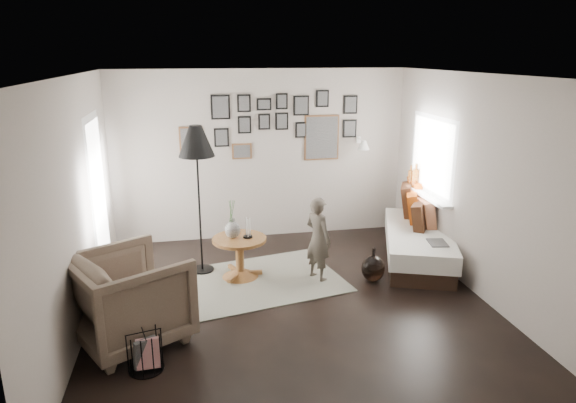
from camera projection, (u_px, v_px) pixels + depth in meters
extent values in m
plane|color=black|center=(292.00, 304.00, 5.99)|extent=(4.80, 4.80, 0.00)
plane|color=#A99E94|center=(261.00, 155.00, 7.89)|extent=(4.50, 0.00, 4.50)
plane|color=#A99E94|center=(365.00, 293.00, 3.37)|extent=(4.50, 0.00, 4.50)
plane|color=#A99E94|center=(76.00, 208.00, 5.22)|extent=(0.00, 4.80, 4.80)
plane|color=#A99E94|center=(479.00, 187.00, 6.04)|extent=(0.00, 4.80, 4.80)
plane|color=white|center=(293.00, 75.00, 5.27)|extent=(4.80, 4.80, 0.00)
plane|color=white|center=(98.00, 200.00, 6.42)|extent=(0.00, 2.14, 2.14)
plane|color=white|center=(98.00, 200.00, 6.42)|extent=(0.00, 1.88, 1.88)
plane|color=white|center=(98.00, 200.00, 6.42)|extent=(0.00, 1.93, 1.93)
plane|color=white|center=(432.00, 155.00, 7.13)|extent=(0.00, 1.30, 1.30)
plane|color=white|center=(432.00, 155.00, 7.13)|extent=(0.00, 1.14, 1.14)
cube|color=white|center=(425.00, 195.00, 7.27)|extent=(0.15, 1.32, 0.04)
cylinder|color=#8C4C14|center=(416.00, 178.00, 7.56)|extent=(0.10, 0.10, 0.28)
cylinder|color=#8C4C14|center=(411.00, 178.00, 7.73)|extent=(0.08, 0.08, 0.22)
cube|color=brown|center=(191.00, 142.00, 7.61)|extent=(0.35, 0.03, 0.45)
cube|color=black|center=(191.00, 142.00, 7.60)|extent=(0.30, 0.01, 0.40)
cube|color=black|center=(220.00, 107.00, 7.56)|extent=(0.28, 0.03, 0.36)
cube|color=black|center=(220.00, 107.00, 7.54)|extent=(0.23, 0.01, 0.31)
cube|color=black|center=(222.00, 137.00, 7.68)|extent=(0.22, 0.03, 0.28)
cube|color=black|center=(222.00, 138.00, 7.67)|extent=(0.17, 0.01, 0.23)
cube|color=black|center=(244.00, 103.00, 7.61)|extent=(0.20, 0.03, 0.26)
cube|color=black|center=(244.00, 103.00, 7.59)|extent=(0.15, 0.01, 0.21)
cube|color=black|center=(244.00, 125.00, 7.70)|extent=(0.20, 0.03, 0.26)
cube|color=black|center=(245.00, 125.00, 7.68)|extent=(0.15, 0.01, 0.21)
cube|color=black|center=(264.00, 104.00, 7.67)|extent=(0.22, 0.03, 0.18)
cube|color=black|center=(264.00, 104.00, 7.65)|extent=(0.17, 0.01, 0.13)
cube|color=black|center=(264.00, 122.00, 7.74)|extent=(0.18, 0.03, 0.24)
cube|color=black|center=(264.00, 122.00, 7.72)|extent=(0.13, 0.01, 0.19)
cube|color=black|center=(282.00, 101.00, 7.71)|extent=(0.18, 0.03, 0.24)
cube|color=black|center=(282.00, 101.00, 7.69)|extent=(0.13, 0.01, 0.19)
cube|color=black|center=(282.00, 121.00, 7.79)|extent=(0.20, 0.03, 0.26)
cube|color=black|center=(282.00, 121.00, 7.77)|extent=(0.15, 0.01, 0.21)
cube|color=black|center=(301.00, 106.00, 7.78)|extent=(0.24, 0.03, 0.30)
cube|color=black|center=(301.00, 106.00, 7.76)|extent=(0.19, 0.01, 0.25)
cube|color=black|center=(301.00, 130.00, 7.88)|extent=(0.18, 0.03, 0.24)
cube|color=black|center=(301.00, 130.00, 7.87)|extent=(0.13, 0.01, 0.19)
cube|color=brown|center=(322.00, 138.00, 7.98)|extent=(0.55, 0.03, 0.70)
cube|color=black|center=(322.00, 138.00, 7.96)|extent=(0.50, 0.01, 0.65)
cube|color=black|center=(322.00, 99.00, 7.81)|extent=(0.20, 0.03, 0.26)
cube|color=black|center=(323.00, 99.00, 7.80)|extent=(0.15, 0.01, 0.21)
cube|color=black|center=(350.00, 105.00, 7.92)|extent=(0.22, 0.03, 0.28)
cube|color=black|center=(351.00, 105.00, 7.91)|extent=(0.17, 0.01, 0.23)
cube|color=black|center=(350.00, 129.00, 8.03)|extent=(0.22, 0.03, 0.28)
cube|color=black|center=(350.00, 129.00, 8.01)|extent=(0.17, 0.01, 0.23)
cube|color=brown|center=(242.00, 151.00, 7.80)|extent=(0.30, 0.03, 0.24)
cube|color=black|center=(242.00, 151.00, 7.78)|extent=(0.25, 0.01, 0.19)
cube|color=white|center=(359.00, 140.00, 8.09)|extent=(0.06, 0.04, 0.10)
cylinder|color=white|center=(361.00, 140.00, 7.97)|extent=(0.02, 0.24, 0.02)
cone|color=white|center=(364.00, 145.00, 7.87)|extent=(0.18, 0.18, 0.14)
cube|color=beige|center=(256.00, 281.00, 6.56)|extent=(2.39, 1.89, 0.01)
cone|color=brown|center=(240.00, 274.00, 6.69)|extent=(0.52, 0.52, 0.10)
cylinder|color=brown|center=(240.00, 257.00, 6.62)|extent=(0.11, 0.11, 0.40)
cylinder|color=brown|center=(239.00, 239.00, 6.56)|extent=(0.69, 0.69, 0.04)
ellipsoid|color=black|center=(233.00, 230.00, 6.52)|extent=(0.20, 0.20, 0.22)
cylinder|color=black|center=(232.00, 220.00, 6.49)|extent=(0.06, 0.06, 0.04)
cylinder|color=black|center=(248.00, 237.00, 6.57)|extent=(0.12, 0.12, 0.02)
cube|color=black|center=(417.00, 253.00, 7.23)|extent=(1.42, 2.08, 0.22)
cube|color=silver|center=(418.00, 238.00, 7.17)|extent=(1.49, 2.16, 0.24)
cube|color=#9F3809|center=(399.00, 197.00, 7.81)|extent=(0.35, 0.60, 0.56)
cube|color=#311A0F|center=(393.00, 201.00, 7.70)|extent=(0.42, 0.55, 0.50)
cube|color=maroon|center=(414.00, 204.00, 7.60)|extent=(0.24, 0.49, 0.48)
cube|color=#9F3809|center=(405.00, 208.00, 7.43)|extent=(0.39, 0.51, 0.46)
cube|color=maroon|center=(420.00, 212.00, 7.29)|extent=(0.27, 0.45, 0.42)
cube|color=#311A0F|center=(418.00, 217.00, 7.14)|extent=(0.40, 0.45, 0.40)
cube|color=black|center=(437.00, 243.00, 6.61)|extent=(0.27, 0.34, 0.02)
imported|color=brown|center=(130.00, 298.00, 5.11)|extent=(1.39, 1.38, 0.94)
cube|color=silver|center=(133.00, 294.00, 5.16)|extent=(0.58, 0.58, 0.19)
cylinder|color=black|center=(203.00, 270.00, 6.89)|extent=(0.30, 0.30, 0.03)
cylinder|color=black|center=(200.00, 209.00, 6.65)|extent=(0.03, 0.03, 1.74)
cone|color=black|center=(196.00, 141.00, 6.40)|extent=(0.46, 0.46, 0.39)
cube|color=black|center=(145.00, 353.00, 4.70)|extent=(0.23, 0.19, 0.29)
cube|color=silver|center=(148.00, 353.00, 4.69)|extent=(0.22, 0.09, 0.29)
ellipsoid|color=black|center=(373.00, 268.00, 6.54)|extent=(0.30, 0.30, 0.34)
cylinder|color=black|center=(374.00, 252.00, 6.48)|extent=(0.05, 0.05, 0.11)
ellipsoid|color=black|center=(402.00, 272.00, 6.50)|extent=(0.26, 0.26, 0.30)
cylinder|color=black|center=(403.00, 257.00, 6.44)|extent=(0.05, 0.05, 0.11)
imported|color=#534B42|center=(318.00, 239.00, 6.51)|extent=(0.43, 0.48, 1.09)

